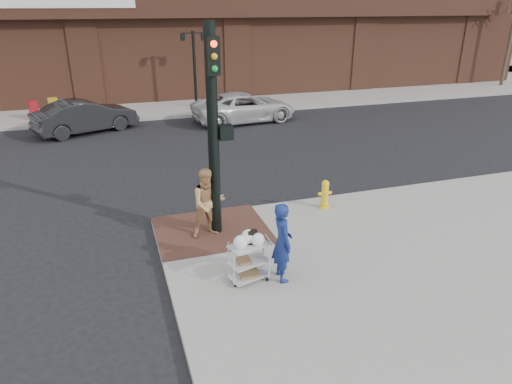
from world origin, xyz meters
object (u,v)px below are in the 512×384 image
object	(u,v)px
pedestrian_tan	(208,203)
utility_cart	(249,259)
sedan_dark	(85,116)
fire_hydrant	(325,194)
traffic_signal_pole	(214,128)
lamp_post	(194,61)
minivan_white	(245,107)
woman_blue	(282,242)

from	to	relation	value
pedestrian_tan	utility_cart	distance (m)	2.26
pedestrian_tan	sedan_dark	bearing A→B (deg)	98.59
pedestrian_tan	fire_hydrant	xyz separation A→B (m)	(3.43, 0.60, -0.44)
traffic_signal_pole	fire_hydrant	bearing A→B (deg)	8.74
lamp_post	utility_cart	bearing A→B (deg)	-97.70
lamp_post	minivan_white	world-z (taller)	lamp_post
traffic_signal_pole	utility_cart	size ratio (longest dim) A/B	4.50
traffic_signal_pole	sedan_dark	world-z (taller)	traffic_signal_pole
minivan_white	fire_hydrant	world-z (taller)	minivan_white
lamp_post	woman_blue	size ratio (longest dim) A/B	2.35
minivan_white	fire_hydrant	xyz separation A→B (m)	(-1.00, -11.07, -0.14)
utility_cart	fire_hydrant	bearing A→B (deg)	42.18
minivan_white	utility_cart	distance (m)	14.46
sedan_dark	utility_cart	bearing A→B (deg)	170.82
utility_cart	minivan_white	bearing A→B (deg)	73.57
utility_cart	traffic_signal_pole	bearing A→B (deg)	92.62
utility_cart	fire_hydrant	xyz separation A→B (m)	(3.09, 2.80, -0.08)
sedan_dark	fire_hydrant	distance (m)	13.03
lamp_post	pedestrian_tan	bearing A→B (deg)	-100.04
woman_blue	minivan_white	world-z (taller)	woman_blue
woman_blue	lamp_post	bearing A→B (deg)	-3.02
woman_blue	pedestrian_tan	bearing A→B (deg)	25.72
pedestrian_tan	utility_cart	xyz separation A→B (m)	(0.34, -2.20, -0.36)
woman_blue	sedan_dark	size ratio (longest dim) A/B	0.38
lamp_post	pedestrian_tan	xyz separation A→B (m)	(-2.72, -15.33, -1.60)
lamp_post	sedan_dark	size ratio (longest dim) A/B	0.88
woman_blue	utility_cart	distance (m)	0.77
lamp_post	fire_hydrant	xyz separation A→B (m)	(0.72, -14.74, -2.04)
pedestrian_tan	utility_cart	bearing A→B (deg)	-86.89
traffic_signal_pole	pedestrian_tan	distance (m)	1.83
traffic_signal_pole	minivan_white	world-z (taller)	traffic_signal_pole
minivan_white	pedestrian_tan	bearing A→B (deg)	153.09
lamp_post	minivan_white	xyz separation A→B (m)	(1.72, -3.66, -1.90)
traffic_signal_pole	fire_hydrant	size ratio (longest dim) A/B	6.01
fire_hydrant	utility_cart	bearing A→B (deg)	-137.82
woman_blue	fire_hydrant	bearing A→B (deg)	-36.91
lamp_post	fire_hydrant	size ratio (longest dim) A/B	4.81
traffic_signal_pole	utility_cart	bearing A→B (deg)	-87.38
minivan_white	lamp_post	bearing A→B (deg)	19.05
lamp_post	pedestrian_tan	world-z (taller)	lamp_post
lamp_post	woman_blue	xyz separation A→B (m)	(-1.70, -17.69, -1.62)
sedan_dark	utility_cart	size ratio (longest dim) A/B	4.09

